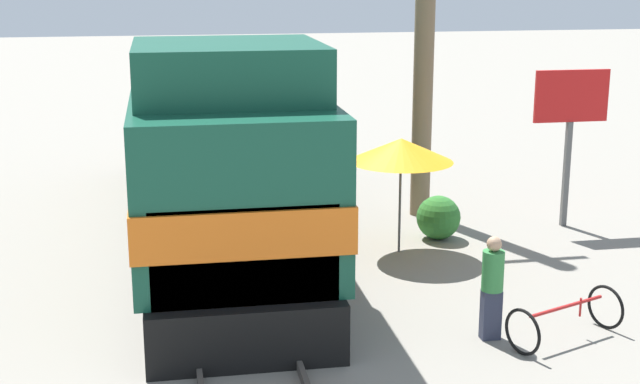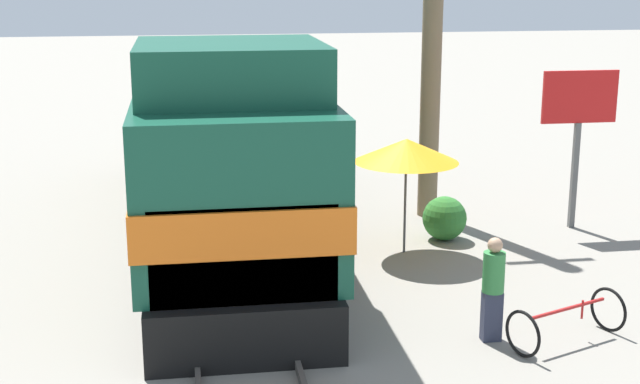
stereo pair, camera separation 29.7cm
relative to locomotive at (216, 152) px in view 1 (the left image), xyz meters
name	(u,v)px [view 1 (the left image)]	position (x,y,z in m)	size (l,w,h in m)	color
ground_plane	(227,274)	(0.00, -2.15, -1.92)	(120.00, 120.00, 0.00)	gray
rail_near	(188,273)	(-0.72, -2.15, -1.85)	(0.08, 31.70, 0.15)	#4C4742
rail_far	(264,268)	(0.72, -2.15, -1.85)	(0.08, 31.70, 0.15)	#4C4742
locomotive	(216,152)	(0.00, 0.00, 0.00)	(3.23, 13.71, 4.48)	black
utility_pole	(425,33)	(4.79, 1.27, 2.28)	(1.80, 0.46, 8.31)	#726047
vendor_umbrella	(401,150)	(3.58, -1.38, 0.19)	(2.10, 2.10, 2.35)	#4C4C4C
billboard_sign	(571,110)	(7.70, -0.22, 0.69)	(1.69, 0.12, 3.50)	#595959
shrub_cluster	(438,218)	(4.63, -0.68, -1.45)	(0.94, 0.94, 0.94)	#2D722D
person_bystander	(492,284)	(3.83, -5.87, -1.02)	(0.34, 0.34, 1.67)	#2D3347
bicycle	(566,318)	(4.95, -6.16, -1.55)	(2.03, 1.40, 0.72)	black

